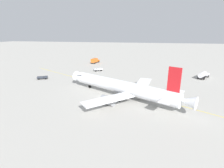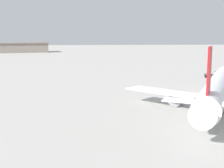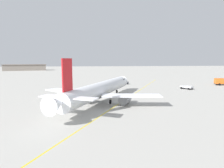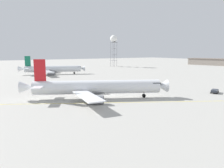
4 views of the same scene
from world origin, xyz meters
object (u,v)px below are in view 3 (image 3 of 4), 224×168
Objects in this scene: baggage_truck_truck at (124,82)px; pushback_tug_truck at (187,87)px; airliner_main at (100,90)px; catering_truck_truck at (223,82)px.

pushback_tug_truck is at bearing 23.68° from baggage_truck_truck.
pushback_tug_truck is 28.31m from baggage_truck_truck.
airliner_main is at bearing 84.32° from pushback_tug_truck.
catering_truck_truck is 1.83× the size of baggage_truck_truck.
airliner_main reaches higher than pushback_tug_truck.
pushback_tug_truck is at bearing -147.05° from catering_truck_truck.
catering_truck_truck is (27.17, -57.19, -1.50)m from airliner_main.
pushback_tug_truck is 1.06× the size of baggage_truck_truck.
catering_truck_truck is 44.40m from baggage_truck_truck.
pushback_tug_truck reaches higher than baggage_truck_truck.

